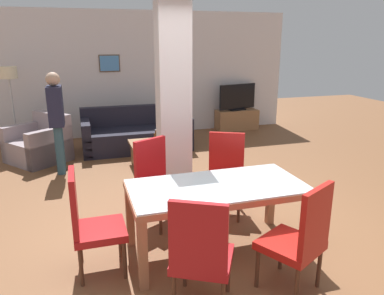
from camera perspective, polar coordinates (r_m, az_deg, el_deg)
The scene contains 17 objects.
ground_plane at distance 4.02m, azimuth 3.67°, elevation -15.37°, with size 18.00×18.00×0.00m, color brown.
back_wall at distance 8.51m, azimuth -8.86°, elevation 10.97°, with size 7.20×0.09×2.70m.
divider_pillar at distance 4.93m, azimuth -2.84°, elevation 7.43°, with size 0.42×0.32×2.70m.
dining_table at distance 3.74m, azimuth 3.83°, elevation -7.78°, with size 1.74×0.87×0.72m.
dining_chair_far_right at distance 4.64m, azimuth 5.10°, elevation -3.72°, with size 0.62×0.62×1.00m.
dining_chair_far_left at distance 4.39m, azimuth -5.33°, elevation -4.91°, with size 0.62×0.62×1.00m.
dining_chair_near_left at distance 2.98m, azimuth 1.36°, elevation -15.69°, with size 0.62×0.62×1.00m.
dining_chair_head_left at distance 3.56m, azimuth -15.34°, elevation -10.72°, with size 0.46×0.46×1.00m.
dining_chair_near_right at distance 3.31m, azimuth 16.17°, elevation -12.93°, with size 0.62×0.62×1.00m.
sofa at distance 7.46m, azimuth -8.49°, elevation 1.91°, with size 2.07×0.94×0.81m.
armchair at distance 7.17m, azimuth -22.18°, elevation 0.35°, with size 1.22×1.23×0.83m.
coffee_table at distance 6.51m, azimuth -6.55°, elevation -0.82°, with size 0.65×0.58×0.40m.
bottle at distance 6.39m, azimuth -5.50°, elevation 1.52°, with size 0.08×0.08×0.23m.
tv_stand at distance 9.08m, azimuth 6.82°, elevation 4.24°, with size 1.00×0.40×0.47m.
tv_screen at distance 8.98m, azimuth 6.93°, elevation 7.57°, with size 0.98×0.29×0.61m.
floor_lamp at distance 7.94m, azimuth -26.07°, elevation 9.14°, with size 0.32×0.32×1.61m.
standing_person at distance 6.27m, azimuth -19.94°, elevation 4.46°, with size 0.23×0.38×1.62m.
Camera 1 is at (-1.24, -3.19, 2.10)m, focal length 35.00 mm.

